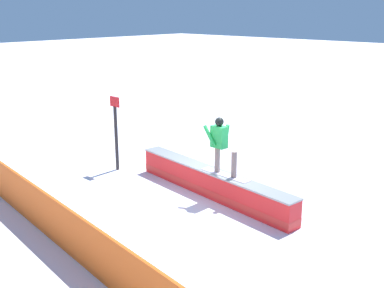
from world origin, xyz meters
TOP-DOWN VIEW (x-y plane):
  - ground_plane at (0.00, 0.00)m, footprint 120.00×120.00m
  - grind_box at (0.00, 0.00)m, footprint 5.42×1.11m
  - snowboarder at (-0.31, 0.05)m, footprint 1.48×0.42m
  - safety_fence at (0.00, 4.29)m, footprint 13.53×1.59m
  - trail_marker at (3.48, 0.39)m, footprint 0.40×0.10m

SIDE VIEW (x-z plane):
  - ground_plane at x=0.00m, z-range 0.00..0.00m
  - grind_box at x=0.00m, z-range -0.03..0.68m
  - safety_fence at x=0.00m, z-range 0.00..1.02m
  - trail_marker at x=3.48m, z-range 0.07..2.33m
  - snowboarder at x=-0.31m, z-range 0.77..2.23m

